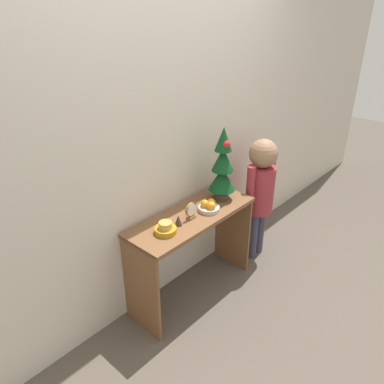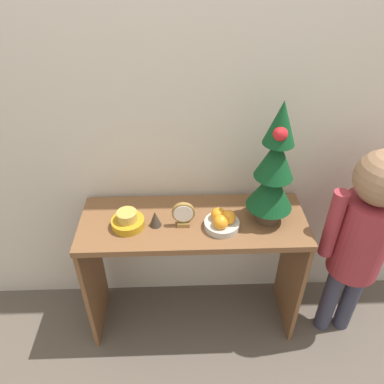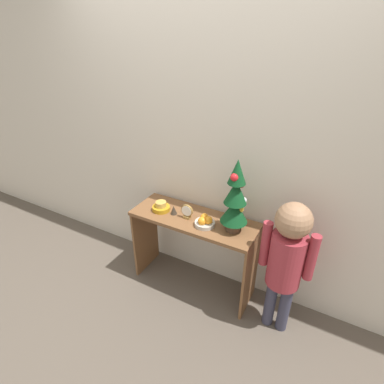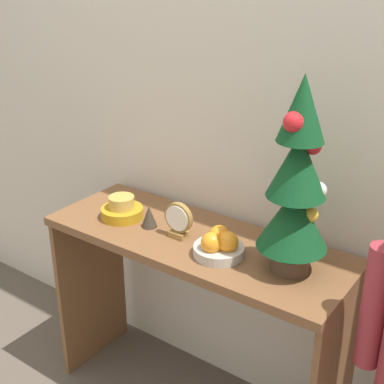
% 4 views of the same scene
% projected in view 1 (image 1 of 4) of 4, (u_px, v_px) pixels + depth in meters
% --- Properties ---
extents(ground_plane, '(12.00, 12.00, 0.00)m').
position_uv_depth(ground_plane, '(210.00, 302.00, 2.88)').
color(ground_plane, brown).
extents(back_wall, '(7.00, 0.05, 2.50)m').
position_uv_depth(back_wall, '(167.00, 135.00, 2.57)').
color(back_wall, beige).
rests_on(back_wall, ground_plane).
extents(console_table, '(1.04, 0.38, 0.71)m').
position_uv_depth(console_table, '(192.00, 234.00, 2.75)').
color(console_table, brown).
rests_on(console_table, ground_plane).
extents(mini_tree, '(0.20, 0.20, 0.57)m').
position_uv_depth(mini_tree, '(223.00, 166.00, 2.77)').
color(mini_tree, '#4C3828').
rests_on(mini_tree, console_table).
extents(fruit_bowl, '(0.16, 0.16, 0.08)m').
position_uv_depth(fruit_bowl, '(209.00, 206.00, 2.71)').
color(fruit_bowl, '#B7B2A8').
rests_on(fruit_bowl, console_table).
extents(singing_bowl, '(0.15, 0.15, 0.08)m').
position_uv_depth(singing_bowl, '(166.00, 229.00, 2.45)').
color(singing_bowl, '#B78419').
rests_on(singing_bowl, console_table).
extents(desk_clock, '(0.10, 0.04, 0.12)m').
position_uv_depth(desk_clock, '(191.00, 211.00, 2.60)').
color(desk_clock, olive).
rests_on(desk_clock, console_table).
extents(figurine, '(0.05, 0.05, 0.08)m').
position_uv_depth(figurine, '(178.00, 220.00, 2.53)').
color(figurine, '#382D23').
rests_on(figurine, console_table).
extents(child_figure, '(0.37, 0.24, 1.10)m').
position_uv_depth(child_figure, '(261.00, 185.00, 3.13)').
color(child_figure, '#38384C').
rests_on(child_figure, ground_plane).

